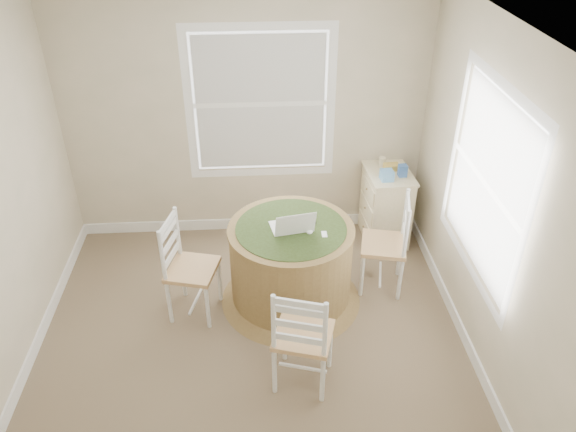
{
  "coord_description": "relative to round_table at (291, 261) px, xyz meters",
  "views": [
    {
      "loc": [
        0.08,
        -3.39,
        3.49
      ],
      "look_at": [
        0.33,
        0.45,
        1.0
      ],
      "focal_mm": 35.0,
      "sensor_mm": 36.0,
      "label": 1
    }
  ],
  "objects": [
    {
      "name": "room",
      "position": [
        -0.2,
        -0.42,
        0.87
      ],
      "size": [
        3.64,
        3.64,
        2.64
      ],
      "color": "#76674B",
      "rests_on": "ground"
    },
    {
      "name": "round_table",
      "position": [
        0.0,
        0.0,
        0.0
      ],
      "size": [
        1.28,
        1.28,
        0.79
      ],
      "rotation": [
        0.0,
        0.0,
        -0.01
      ],
      "color": "olive",
      "rests_on": "ground"
    },
    {
      "name": "chair_left",
      "position": [
        -0.86,
        -0.11,
        0.05
      ],
      "size": [
        0.49,
        0.5,
        0.95
      ],
      "primitive_type": null,
      "rotation": [
        0.0,
        0.0,
        1.32
      ],
      "color": "white",
      "rests_on": "ground"
    },
    {
      "name": "chair_near",
      "position": [
        0.03,
        -0.96,
        0.05
      ],
      "size": [
        0.52,
        0.5,
        0.95
      ],
      "primitive_type": null,
      "rotation": [
        0.0,
        0.0,
        2.85
      ],
      "color": "white",
      "rests_on": "ground"
    },
    {
      "name": "chair_right",
      "position": [
        0.86,
        0.14,
        0.05
      ],
      "size": [
        0.48,
        0.5,
        0.95
      ],
      "primitive_type": null,
      "rotation": [
        0.0,
        0.0,
        -1.79
      ],
      "color": "white",
      "rests_on": "ground"
    },
    {
      "name": "laptop",
      "position": [
        0.01,
        -0.02,
        0.39
      ],
      "size": [
        0.39,
        0.36,
        0.24
      ],
      "rotation": [
        0.0,
        0.0,
        3.33
      ],
      "color": "white",
      "rests_on": "round_table"
    },
    {
      "name": "mouse",
      "position": [
        0.15,
        -0.06,
        0.37
      ],
      "size": [
        0.06,
        0.1,
        0.03
      ],
      "primitive_type": "ellipsoid",
      "rotation": [
        0.0,
        0.0,
        -0.01
      ],
      "color": "white",
      "rests_on": "round_table"
    },
    {
      "name": "phone",
      "position": [
        0.27,
        -0.12,
        0.36
      ],
      "size": [
        0.05,
        0.09,
        0.02
      ],
      "primitive_type": "cube",
      "rotation": [
        0.0,
        0.0,
        -0.01
      ],
      "color": "#B7BABF",
      "rests_on": "round_table"
    },
    {
      "name": "keys",
      "position": [
        0.19,
        0.07,
        0.36
      ],
      "size": [
        0.06,
        0.05,
        0.02
      ],
      "primitive_type": "cube",
      "rotation": [
        0.0,
        0.0,
        -0.01
      ],
      "color": "black",
      "rests_on": "round_table"
    },
    {
      "name": "corner_chest",
      "position": [
        1.06,
        0.93,
        -0.03
      ],
      "size": [
        0.48,
        0.62,
        0.79
      ],
      "rotation": [
        0.0,
        0.0,
        0.06
      ],
      "color": "#FAE6BC",
      "rests_on": "ground"
    },
    {
      "name": "tissue_box",
      "position": [
        1.0,
        0.78,
        0.41
      ],
      "size": [
        0.13,
        0.13,
        0.1
      ],
      "primitive_type": "cube",
      "rotation": [
        0.0,
        0.0,
        0.06
      ],
      "color": "#62A3E0",
      "rests_on": "corner_chest"
    },
    {
      "name": "box_yellow",
      "position": [
        1.09,
        0.99,
        0.39
      ],
      "size": [
        0.16,
        0.11,
        0.06
      ],
      "primitive_type": "cube",
      "rotation": [
        0.0,
        0.0,
        0.06
      ],
      "color": "gold",
      "rests_on": "corner_chest"
    },
    {
      "name": "box_blue",
      "position": [
        1.17,
        0.85,
        0.42
      ],
      "size": [
        0.08,
        0.08,
        0.12
      ],
      "primitive_type": "cube",
      "rotation": [
        0.0,
        0.0,
        0.06
      ],
      "color": "#355EA1",
      "rests_on": "corner_chest"
    },
    {
      "name": "cup_cream",
      "position": [
        1.01,
        1.09,
        0.4
      ],
      "size": [
        0.07,
        0.07,
        0.09
      ],
      "primitive_type": "cylinder",
      "color": "beige",
      "rests_on": "corner_chest"
    }
  ]
}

